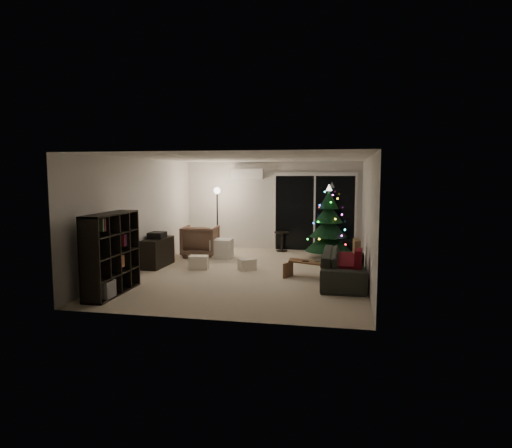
{
  "coord_description": "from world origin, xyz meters",
  "views": [
    {
      "loc": [
        2.05,
        -9.6,
        2.18
      ],
      "look_at": [
        0.1,
        0.3,
        1.05
      ],
      "focal_mm": 32.0,
      "sensor_mm": 36.0,
      "label": 1
    }
  ],
  "objects": [
    {
      "name": "room",
      "position": [
        0.46,
        1.49,
        1.02
      ],
      "size": [
        6.5,
        7.51,
        2.6
      ],
      "color": "beige",
      "rests_on": "ground"
    },
    {
      "name": "bookshelf",
      "position": [
        -2.25,
        -2.17,
        0.74
      ],
      "size": [
        0.49,
        1.5,
        1.47
      ],
      "primitive_type": null,
      "rotation": [
        0.0,
        0.0,
        0.08
      ],
      "color": "black",
      "rests_on": "floor"
    },
    {
      "name": "media_cabinet",
      "position": [
        -2.25,
        0.29,
        0.33
      ],
      "size": [
        0.43,
        1.08,
        0.67
      ],
      "primitive_type": "cube",
      "rotation": [
        0.0,
        0.0,
        -0.03
      ],
      "color": "black",
      "rests_on": "floor"
    },
    {
      "name": "stereo",
      "position": [
        -2.25,
        0.29,
        0.74
      ],
      "size": [
        0.34,
        0.4,
        0.14
      ],
      "primitive_type": "cube",
      "color": "black",
      "rests_on": "media_cabinet"
    },
    {
      "name": "armchair",
      "position": [
        -1.67,
        1.72,
        0.41
      ],
      "size": [
        0.93,
        0.96,
        0.81
      ],
      "primitive_type": "imported",
      "rotation": [
        0.0,
        0.0,
        3.21
      ],
      "color": "brown",
      "rests_on": "floor"
    },
    {
      "name": "ottoman",
      "position": [
        -1.07,
        1.64,
        0.24
      ],
      "size": [
        0.57,
        0.57,
        0.49
      ],
      "primitive_type": "cube",
      "rotation": [
        0.0,
        0.0,
        0.07
      ],
      "color": "silver",
      "rests_on": "floor"
    },
    {
      "name": "cardboard_box_a",
      "position": [
        -1.22,
        0.2,
        0.15
      ],
      "size": [
        0.47,
        0.39,
        0.3
      ],
      "primitive_type": "cube",
      "rotation": [
        0.0,
        0.0,
        0.17
      ],
      "color": "white",
      "rests_on": "floor"
    },
    {
      "name": "cardboard_box_b",
      "position": [
        -0.11,
        0.31,
        0.13
      ],
      "size": [
        0.45,
        0.43,
        0.25
      ],
      "primitive_type": "cube",
      "rotation": [
        0.0,
        0.0,
        0.68
      ],
      "color": "white",
      "rests_on": "floor"
    },
    {
      "name": "side_table",
      "position": [
        0.32,
        2.92,
        0.27
      ],
      "size": [
        0.56,
        0.56,
        0.55
      ],
      "primitive_type": "cylinder",
      "rotation": [
        0.0,
        0.0,
        -0.34
      ],
      "color": "black",
      "rests_on": "floor"
    },
    {
      "name": "floor_lamp",
      "position": [
        -1.42,
        2.47,
        0.86
      ],
      "size": [
        0.28,
        0.28,
        1.73
      ],
      "primitive_type": "cylinder",
      "color": "black",
      "rests_on": "floor"
    },
    {
      "name": "sofa",
      "position": [
        2.05,
        -0.46,
        0.32
      ],
      "size": [
        0.86,
        2.16,
        0.63
      ],
      "primitive_type": "imported",
      "rotation": [
        0.0,
        0.0,
        1.57
      ],
      "color": "#2A2E28",
      "rests_on": "floor"
    },
    {
      "name": "sofa_throw",
      "position": [
        1.95,
        -0.46,
        0.46
      ],
      "size": [
        0.67,
        1.56,
        0.05
      ],
      "primitive_type": "cube",
      "color": "#57090B",
      "rests_on": "sofa"
    },
    {
      "name": "cushion_a",
      "position": [
        2.3,
        0.19,
        0.57
      ],
      "size": [
        0.16,
        0.42,
        0.42
      ],
      "primitive_type": "cube",
      "rotation": [
        0.0,
        0.0,
        0.09
      ],
      "color": "brown",
      "rests_on": "sofa"
    },
    {
      "name": "cushion_b",
      "position": [
        2.3,
        -1.11,
        0.57
      ],
      "size": [
        0.15,
        0.42,
        0.42
      ],
      "primitive_type": "cube",
      "rotation": [
        0.0,
        0.0,
        -0.07
      ],
      "color": "#57090B",
      "rests_on": "sofa"
    },
    {
      "name": "coffee_table",
      "position": [
        1.41,
        -0.22,
        0.17
      ],
      "size": [
        1.15,
        0.76,
        0.34
      ],
      "primitive_type": null,
      "rotation": [
        0.0,
        0.0,
        -0.39
      ],
      "color": "brown",
      "rests_on": "floor"
    },
    {
      "name": "remote_a",
      "position": [
        1.26,
        -0.22,
        0.35
      ],
      "size": [
        0.14,
        0.04,
        0.02
      ],
      "primitive_type": "cube",
      "color": "black",
      "rests_on": "coffee_table"
    },
    {
      "name": "remote_b",
      "position": [
        1.51,
        -0.17,
        0.35
      ],
      "size": [
        0.13,
        0.08,
        0.02
      ],
      "primitive_type": "cube",
      "rotation": [
        0.0,
        0.0,
        0.35
      ],
      "color": "slate",
      "rests_on": "coffee_table"
    },
    {
      "name": "christmas_tree",
      "position": [
        1.64,
        1.98,
        0.95
      ],
      "size": [
        1.24,
        1.24,
        1.9
      ],
      "primitive_type": "cone",
      "rotation": [
        0.0,
        0.0,
        0.06
      ],
      "color": "black",
      "rests_on": "floor"
    }
  ]
}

